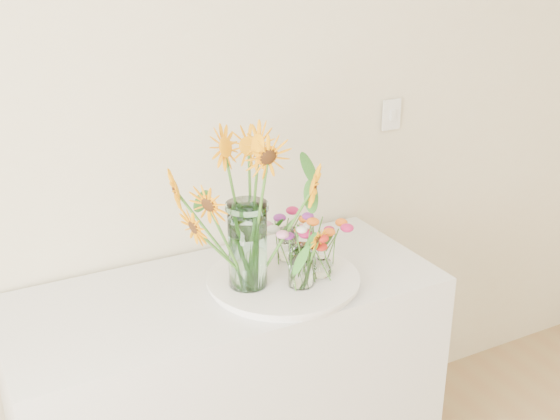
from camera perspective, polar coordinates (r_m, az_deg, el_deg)
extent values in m
cube|color=white|center=(2.52, -4.11, -15.32)|extent=(1.40, 0.60, 0.90)
cylinder|color=white|center=(2.28, 0.27, -5.82)|extent=(0.47, 0.47, 0.02)
cylinder|color=#B8EBDC|center=(2.17, -2.65, -2.88)|extent=(0.15, 0.15, 0.28)
cylinder|color=white|center=(2.20, 1.73, -4.64)|extent=(0.09, 0.09, 0.14)
cylinder|color=white|center=(2.37, 0.63, -2.87)|extent=(0.07, 0.07, 0.11)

